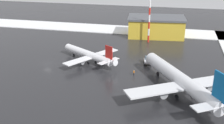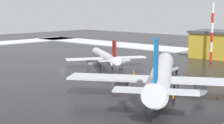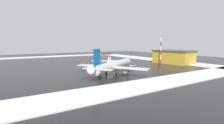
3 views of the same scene
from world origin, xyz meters
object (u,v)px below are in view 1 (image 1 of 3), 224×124
at_px(ground_crew_by_nose_gear, 174,76).
at_px(antenna_mast, 149,22).
at_px(cargo_hangar, 156,26).
at_px(pushback_tug, 147,60).
at_px(ground_crew_beside_wing, 198,97).
at_px(airplane_parked_portside, 181,80).
at_px(ground_crew_near_tug, 134,72).
at_px(airplane_parked_starboard, 89,55).
at_px(traffic_cone_mid_line, 210,86).
at_px(traffic_cone_near_nose, 198,88).

bearing_deg(ground_crew_by_nose_gear, antenna_mast, 145.27).
bearing_deg(ground_crew_by_nose_gear, cargo_hangar, 138.98).
bearing_deg(pushback_tug, ground_crew_beside_wing, -156.24).
bearing_deg(antenna_mast, ground_crew_beside_wing, 110.49).
relative_size(airplane_parked_portside, cargo_hangar, 1.33).
bearing_deg(ground_crew_near_tug, airplane_parked_starboard, -65.83).
height_order(cargo_hangar, traffic_cone_mid_line, cargo_hangar).
relative_size(ground_crew_by_nose_gear, traffic_cone_near_nose, 3.11).
bearing_deg(ground_crew_by_nose_gear, ground_crew_beside_wing, -23.62).
bearing_deg(traffic_cone_near_nose, cargo_hangar, -72.76).
relative_size(ground_crew_beside_wing, traffic_cone_mid_line, 3.11).
bearing_deg(airplane_parked_starboard, ground_crew_by_nose_gear, -163.66).
bearing_deg(traffic_cone_mid_line, ground_crew_near_tug, -8.76).
height_order(ground_crew_by_nose_gear, traffic_cone_mid_line, ground_crew_by_nose_gear).
bearing_deg(traffic_cone_near_nose, airplane_parked_starboard, -20.54).
bearing_deg(cargo_hangar, ground_crew_near_tug, 80.88).
bearing_deg(ground_crew_by_nose_gear, traffic_cone_mid_line, 20.17).
bearing_deg(pushback_tug, traffic_cone_mid_line, -136.87).
height_order(antenna_mast, cargo_hangar, antenna_mast).
distance_m(antenna_mast, traffic_cone_near_nose, 46.13).
height_order(airplane_parked_portside, cargo_hangar, airplane_parked_portside).
xyz_separation_m(airplane_parked_portside, ground_crew_near_tug, (13.87, -9.12, -2.90)).
bearing_deg(airplane_parked_starboard, antenna_mast, -89.48).
distance_m(pushback_tug, antenna_mast, 26.64).
xyz_separation_m(airplane_parked_portside, airplane_parked_starboard, (30.78, -17.02, -1.24)).
xyz_separation_m(airplane_parked_portside, traffic_cone_near_nose, (-4.77, -3.71, -3.59)).
height_order(ground_crew_by_nose_gear, ground_crew_beside_wing, same).
bearing_deg(ground_crew_beside_wing, antenna_mast, -173.44).
height_order(ground_crew_near_tug, traffic_cone_mid_line, ground_crew_near_tug).
distance_m(airplane_parked_portside, antenna_mast, 47.44).
height_order(airplane_parked_starboard, traffic_cone_mid_line, airplane_parked_starboard).
xyz_separation_m(airplane_parked_starboard, traffic_cone_near_nose, (-35.54, 13.32, -2.36)).
xyz_separation_m(cargo_hangar, traffic_cone_near_nose, (-16.03, 51.66, -4.17)).
relative_size(airplane_parked_portside, airplane_parked_starboard, 1.47).
bearing_deg(traffic_cone_mid_line, ground_crew_by_nose_gear, -17.46).
bearing_deg(antenna_mast, ground_crew_near_tug, 89.39).
relative_size(antenna_mast, cargo_hangar, 0.66).
distance_m(cargo_hangar, traffic_cone_mid_line, 53.50).
relative_size(airplane_parked_starboard, pushback_tug, 4.85).
bearing_deg(airplane_parked_portside, cargo_hangar, -20.67).
xyz_separation_m(antenna_mast, traffic_cone_mid_line, (-21.71, 39.51, -8.45)).
bearing_deg(cargo_hangar, airplane_parked_starboard, 57.13).
distance_m(antenna_mast, cargo_hangar, 11.23).
xyz_separation_m(antenna_mast, cargo_hangar, (-2.22, -10.14, -4.28)).
xyz_separation_m(cargo_hangar, traffic_cone_mid_line, (-19.49, 49.65, -4.17)).
xyz_separation_m(airplane_parked_starboard, ground_crew_by_nose_gear, (-28.84, 8.11, -1.66)).
xyz_separation_m(ground_crew_by_nose_gear, traffic_cone_near_nose, (-6.71, 5.21, -0.70)).
xyz_separation_m(ground_crew_near_tug, cargo_hangar, (-2.61, -46.25, 3.47)).
distance_m(airplane_parked_portside, ground_crew_beside_wing, 5.93).
xyz_separation_m(antenna_mast, traffic_cone_near_nose, (-18.25, 41.52, -8.45)).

